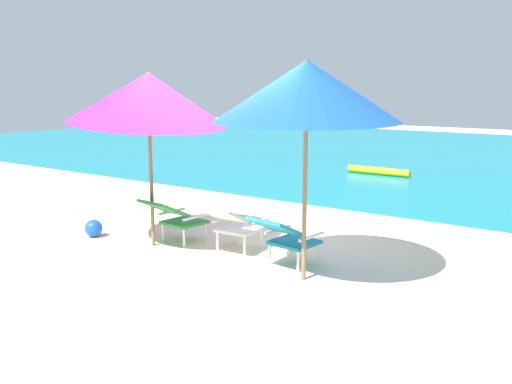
# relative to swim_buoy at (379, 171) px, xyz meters

# --- Properties ---
(ground_plane) EXTENTS (40.00, 40.00, 0.00)m
(ground_plane) POSITION_rel_swim_buoy_xyz_m (1.03, -2.98, -0.10)
(ground_plane) COLOR beige
(ocean_band) EXTENTS (40.00, 18.00, 0.01)m
(ocean_band) POSITION_rel_swim_buoy_xyz_m (1.03, 4.93, -0.09)
(ocean_band) COLOR teal
(ocean_band) RESTS_ON ground_plane
(swim_buoy) EXTENTS (1.60, 0.18, 0.18)m
(swim_buoy) POSITION_rel_swim_buoy_xyz_m (0.00, 0.00, 0.00)
(swim_buoy) COLOR yellow
(swim_buoy) RESTS_ON ocean_band
(lounge_chair_left) EXTENTS (0.61, 0.92, 0.68)m
(lounge_chair_left) POSITION_rel_swim_buoy_xyz_m (0.08, -7.39, 0.31)
(lounge_chair_left) COLOR #338E3D
(lounge_chair_left) RESTS_ON ground_plane
(lounge_chair_center) EXTENTS (0.58, 0.90, 0.68)m
(lounge_chair_center) POSITION_rel_swim_buoy_xyz_m (0.98, -7.26, 0.31)
(lounge_chair_center) COLOR silver
(lounge_chair_center) RESTS_ON ground_plane
(lounge_chair_right) EXTENTS (0.62, 0.92, 0.68)m
(lounge_chair_right) POSITION_rel_swim_buoy_xyz_m (1.89, -7.37, 0.31)
(lounge_chair_right) COLOR teal
(lounge_chair_right) RESTS_ON ground_plane
(beach_umbrella_left) EXTENTS (2.51, 2.48, 2.45)m
(beach_umbrella_left) POSITION_rel_swim_buoy_xyz_m (-0.11, -7.63, 1.93)
(beach_umbrella_left) COLOR olive
(beach_umbrella_left) RESTS_ON ground_plane
(beach_umbrella_right) EXTENTS (2.63, 2.64, 2.48)m
(beach_umbrella_right) POSITION_rel_swim_buoy_xyz_m (2.29, -7.62, 2.03)
(beach_umbrella_right) COLOR olive
(beach_umbrella_right) RESTS_ON ground_plane
(beach_ball) EXTENTS (0.26, 0.26, 0.26)m
(beach_ball) POSITION_rel_swim_buoy_xyz_m (-1.16, -7.81, 0.03)
(beach_ball) COLOR blue
(beach_ball) RESTS_ON ground_plane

